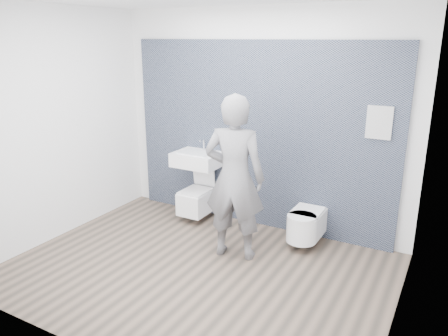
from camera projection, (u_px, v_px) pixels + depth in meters
The scene contains 8 objects.
ground at pixel (197, 270), 4.74m from camera, with size 4.00×4.00×0.00m, color brown.
room_shell at pixel (194, 111), 4.24m from camera, with size 4.00×4.00×4.00m.
tile_wall at pixel (255, 222), 5.97m from camera, with size 3.60×0.06×2.40m, color black.
washbasin at pixel (197, 159), 5.85m from camera, with size 0.62×0.46×0.46m.
toilet_square at pixel (197, 200), 6.00m from camera, with size 0.36×0.52×0.70m.
toilet_rounded at pixel (305, 225), 5.23m from camera, with size 0.36×0.61×0.33m.
info_placard at pixel (366, 248), 5.24m from camera, with size 0.28×0.03×0.37m, color white.
visitor at pixel (235, 178), 4.81m from camera, with size 0.68×0.45×1.87m, color gray.
Camera 1 is at (2.31, -3.55, 2.43)m, focal length 35.00 mm.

